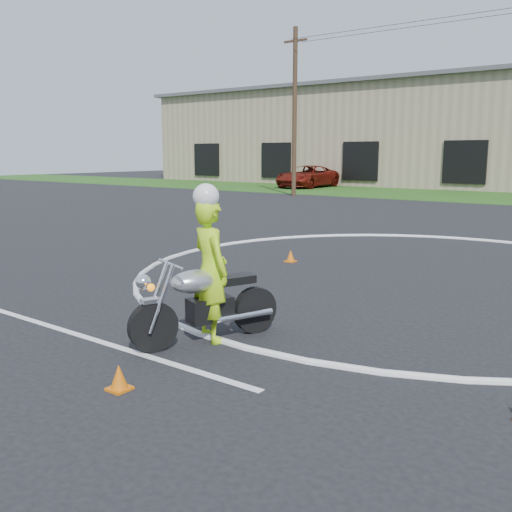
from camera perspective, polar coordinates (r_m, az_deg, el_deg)
The scene contains 5 objects.
ground at distance 10.28m, azimuth 9.40°, elevation -4.73°, with size 120.00×120.00×0.00m, color black.
primary_motorcycle at distance 8.04m, azimuth -5.26°, elevation -4.58°, with size 1.13×2.18×1.20m.
rider_primary_grp at distance 8.02m, azimuth -4.59°, elevation -0.99°, with size 0.86×0.72×2.23m.
pickup_grp at distance 44.28m, azimuth 5.15°, elevation 7.92°, with size 3.01×6.15×1.68m.
warehouse at distance 53.80m, azimuth 12.48°, elevation 11.67°, with size 41.00×17.00×8.30m.
Camera 1 is at (4.56, -8.83, 2.64)m, focal length 40.00 mm.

